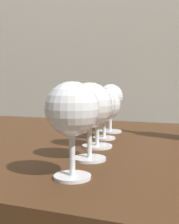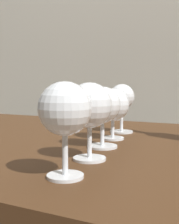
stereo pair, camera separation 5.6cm
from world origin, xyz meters
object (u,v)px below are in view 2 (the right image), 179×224
(wine_glass_port, at_px, (65,111))
(wine_glass_white, at_px, (122,98))
(wine_glass_pinot, at_px, (90,106))
(wine_glass_merlot, at_px, (113,106))
(wine_glass_chardonnay, at_px, (102,107))

(wine_glass_port, distance_m, wine_glass_white, 0.45)
(wine_glass_pinot, bearing_deg, wine_glass_merlot, 100.62)
(wine_glass_port, xyz_separation_m, wine_glass_pinot, (-0.01, 0.11, -0.00))
(wine_glass_chardonnay, xyz_separation_m, wine_glass_merlot, (-0.02, 0.10, -0.01))
(wine_glass_port, relative_size, wine_glass_merlot, 1.11)
(wine_glass_pinot, height_order, wine_glass_chardonnay, wine_glass_pinot)
(wine_glass_port, height_order, wine_glass_pinot, wine_glass_port)
(wine_glass_pinot, distance_m, wine_glass_chardonnay, 0.12)
(wine_glass_port, bearing_deg, wine_glass_chardonnay, 99.65)
(wine_glass_port, height_order, wine_glass_white, wine_glass_port)
(wine_glass_chardonnay, bearing_deg, wine_glass_port, -80.35)
(wine_glass_port, height_order, wine_glass_chardonnay, wine_glass_port)
(wine_glass_chardonnay, distance_m, wine_glass_merlot, 0.11)
(wine_glass_merlot, bearing_deg, wine_glass_port, -80.47)
(wine_glass_pinot, xyz_separation_m, wine_glass_merlot, (-0.04, 0.22, -0.01))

